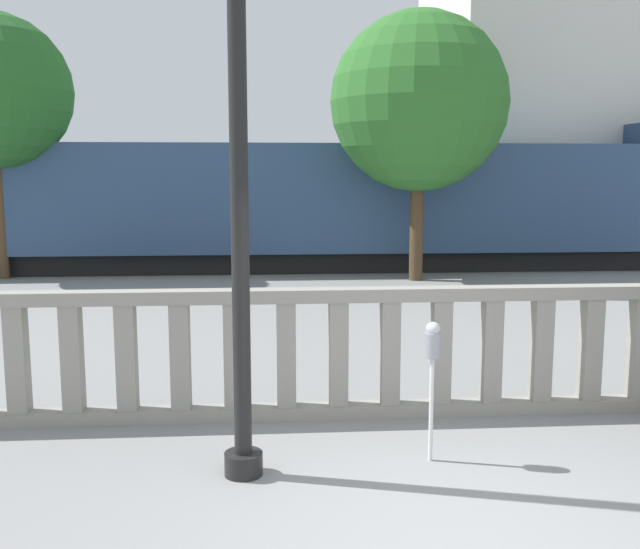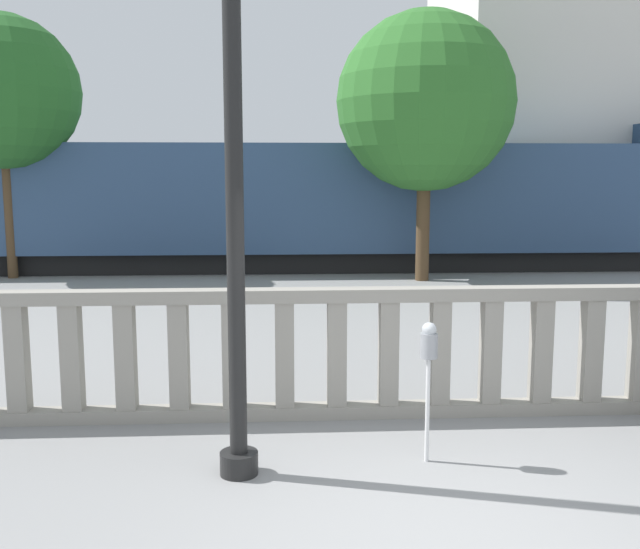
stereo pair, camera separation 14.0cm
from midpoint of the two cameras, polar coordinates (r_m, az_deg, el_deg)
ground_plane at (r=5.45m, az=10.88°, el=-20.70°), size 160.00×160.00×0.00m
balustrade at (r=7.72m, az=6.01°, el=-6.24°), size 13.31×0.24×1.41m
lamppost at (r=6.02m, az=-6.34°, el=16.02°), size 0.34×0.34×6.53m
parking_meter at (r=6.50m, az=9.31°, el=-6.16°), size 0.16×0.16×1.30m
train_near at (r=19.62m, az=0.10°, el=5.67°), size 24.15×2.98×3.97m
tree_left at (r=17.59m, az=8.66°, el=13.47°), size 4.25×4.25×6.41m
tree_right at (r=19.41m, az=-23.91°, el=13.20°), size 3.74×3.74×6.44m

